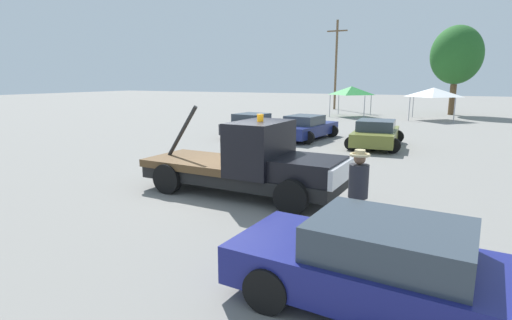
{
  "coord_description": "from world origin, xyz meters",
  "views": [
    {
      "loc": [
        5.31,
        -9.87,
        3.28
      ],
      "look_at": [
        0.5,
        0.0,
        1.05
      ],
      "focal_mm": 28.0,
      "sensor_mm": 36.0,
      "label": 1
    }
  ],
  "objects_px": {
    "person_near_truck": "(358,187)",
    "traffic_cone": "(247,164)",
    "utility_pole": "(336,63)",
    "parked_car_charcoal": "(253,125)",
    "parked_car_olive": "(376,134)",
    "canopy_tent_white": "(434,92)",
    "tree_left": "(457,55)",
    "canopy_tent_green": "(351,91)",
    "foreground_car": "(403,272)",
    "tow_truck": "(251,164)",
    "parked_car_navy": "(306,128)"
  },
  "relations": [
    {
      "from": "parked_car_navy",
      "to": "utility_pole",
      "type": "bearing_deg",
      "value": 18.69
    },
    {
      "from": "parked_car_charcoal",
      "to": "parked_car_navy",
      "type": "relative_size",
      "value": 0.91
    },
    {
      "from": "person_near_truck",
      "to": "utility_pole",
      "type": "xyz_separation_m",
      "value": [
        -10.08,
        35.66,
        3.89
      ]
    },
    {
      "from": "parked_car_olive",
      "to": "utility_pole",
      "type": "height_order",
      "value": "utility_pole"
    },
    {
      "from": "person_near_truck",
      "to": "tree_left",
      "type": "xyz_separation_m",
      "value": [
        1.59,
        33.6,
        4.3
      ]
    },
    {
      "from": "parked_car_charcoal",
      "to": "canopy_tent_green",
      "type": "height_order",
      "value": "canopy_tent_green"
    },
    {
      "from": "foreground_car",
      "to": "tree_left",
      "type": "xyz_separation_m",
      "value": [
        0.41,
        36.16,
        4.75
      ]
    },
    {
      "from": "tow_truck",
      "to": "tree_left",
      "type": "relative_size",
      "value": 0.75
    },
    {
      "from": "person_near_truck",
      "to": "canopy_tent_green",
      "type": "relative_size",
      "value": 0.61
    },
    {
      "from": "utility_pole",
      "to": "canopy_tent_white",
      "type": "bearing_deg",
      "value": -37.73
    },
    {
      "from": "canopy_tent_white",
      "to": "tree_left",
      "type": "height_order",
      "value": "tree_left"
    },
    {
      "from": "canopy_tent_white",
      "to": "utility_pole",
      "type": "height_order",
      "value": "utility_pole"
    },
    {
      "from": "canopy_tent_green",
      "to": "canopy_tent_white",
      "type": "distance_m",
      "value": 6.75
    },
    {
      "from": "parked_car_navy",
      "to": "canopy_tent_white",
      "type": "bearing_deg",
      "value": -13.69
    },
    {
      "from": "tow_truck",
      "to": "traffic_cone",
      "type": "bearing_deg",
      "value": 122.42
    },
    {
      "from": "parked_car_navy",
      "to": "tree_left",
      "type": "distance_m",
      "value": 22.44
    },
    {
      "from": "person_near_truck",
      "to": "parked_car_charcoal",
      "type": "bearing_deg",
      "value": 153.36
    },
    {
      "from": "foreground_car",
      "to": "utility_pole",
      "type": "bearing_deg",
      "value": 110.86
    },
    {
      "from": "tow_truck",
      "to": "canopy_tent_white",
      "type": "xyz_separation_m",
      "value": [
        3.56,
        25.92,
        1.31
      ]
    },
    {
      "from": "person_near_truck",
      "to": "utility_pole",
      "type": "relative_size",
      "value": 0.2
    },
    {
      "from": "canopy_tent_green",
      "to": "tree_left",
      "type": "relative_size",
      "value": 0.38
    },
    {
      "from": "canopy_tent_white",
      "to": "traffic_cone",
      "type": "relative_size",
      "value": 6.04
    },
    {
      "from": "parked_car_charcoal",
      "to": "parked_car_olive",
      "type": "distance_m",
      "value": 7.09
    },
    {
      "from": "foreground_car",
      "to": "canopy_tent_white",
      "type": "height_order",
      "value": "canopy_tent_white"
    },
    {
      "from": "parked_car_charcoal",
      "to": "parked_car_navy",
      "type": "xyz_separation_m",
      "value": [
        3.15,
        0.23,
        0.0
      ]
    },
    {
      "from": "parked_car_charcoal",
      "to": "tree_left",
      "type": "relative_size",
      "value": 0.55
    },
    {
      "from": "tow_truck",
      "to": "parked_car_olive",
      "type": "bearing_deg",
      "value": 82.93
    },
    {
      "from": "parked_car_charcoal",
      "to": "parked_car_navy",
      "type": "distance_m",
      "value": 3.16
    },
    {
      "from": "tree_left",
      "to": "utility_pole",
      "type": "height_order",
      "value": "utility_pole"
    },
    {
      "from": "person_near_truck",
      "to": "traffic_cone",
      "type": "distance_m",
      "value": 6.76
    },
    {
      "from": "utility_pole",
      "to": "traffic_cone",
      "type": "bearing_deg",
      "value": -80.63
    },
    {
      "from": "utility_pole",
      "to": "tow_truck",
      "type": "bearing_deg",
      "value": -78.79
    },
    {
      "from": "person_near_truck",
      "to": "canopy_tent_white",
      "type": "distance_m",
      "value": 27.73
    },
    {
      "from": "traffic_cone",
      "to": "parked_car_navy",
      "type": "bearing_deg",
      "value": 94.14
    },
    {
      "from": "parked_car_olive",
      "to": "canopy_tent_white",
      "type": "bearing_deg",
      "value": -10.36
    },
    {
      "from": "canopy_tent_white",
      "to": "tow_truck",
      "type": "bearing_deg",
      "value": -97.83
    },
    {
      "from": "parked_car_olive",
      "to": "tree_left",
      "type": "xyz_separation_m",
      "value": [
        3.23,
        21.62,
        4.76
      ]
    },
    {
      "from": "parked_car_olive",
      "to": "canopy_tent_green",
      "type": "xyz_separation_m",
      "value": [
        -4.91,
        16.02,
        1.63
      ]
    },
    {
      "from": "person_near_truck",
      "to": "traffic_cone",
      "type": "height_order",
      "value": "person_near_truck"
    },
    {
      "from": "parked_car_navy",
      "to": "utility_pole",
      "type": "relative_size",
      "value": 0.51
    },
    {
      "from": "foreground_car",
      "to": "canopy_tent_white",
      "type": "bearing_deg",
      "value": 96.31
    },
    {
      "from": "foreground_car",
      "to": "canopy_tent_green",
      "type": "xyz_separation_m",
      "value": [
        -7.73,
        30.56,
        1.63
      ]
    },
    {
      "from": "canopy_tent_green",
      "to": "foreground_car",
      "type": "bearing_deg",
      "value": -75.81
    },
    {
      "from": "tow_truck",
      "to": "canopy_tent_green",
      "type": "bearing_deg",
      "value": 99.48
    },
    {
      "from": "canopy_tent_green",
      "to": "canopy_tent_white",
      "type": "height_order",
      "value": "canopy_tent_green"
    },
    {
      "from": "person_near_truck",
      "to": "traffic_cone",
      "type": "bearing_deg",
      "value": 166.28
    },
    {
      "from": "parked_car_olive",
      "to": "utility_pole",
      "type": "distance_m",
      "value": 25.51
    },
    {
      "from": "traffic_cone",
      "to": "canopy_tent_green",
      "type": "bearing_deg",
      "value": 93.91
    },
    {
      "from": "traffic_cone",
      "to": "utility_pole",
      "type": "height_order",
      "value": "utility_pole"
    },
    {
      "from": "parked_car_charcoal",
      "to": "tree_left",
      "type": "height_order",
      "value": "tree_left"
    }
  ]
}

